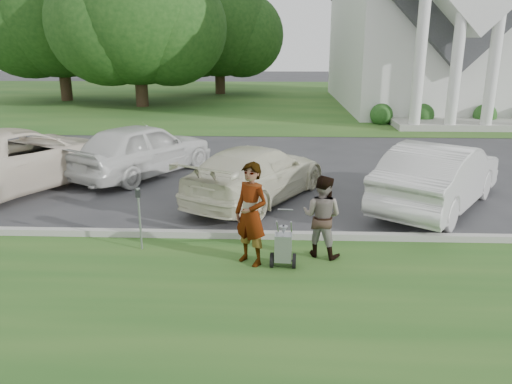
# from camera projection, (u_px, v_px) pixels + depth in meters

# --- Properties ---
(ground) EXTENTS (120.00, 120.00, 0.00)m
(ground) POSITION_uv_depth(u_px,v_px,m) (258.00, 249.00, 9.77)
(ground) COLOR #333335
(ground) RESTS_ON ground
(grass_strip) EXTENTS (80.00, 7.00, 0.01)m
(grass_strip) POSITION_uv_depth(u_px,v_px,m) (250.00, 335.00, 6.90)
(grass_strip) COLOR #1F4E1B
(grass_strip) RESTS_ON ground
(church_lawn) EXTENTS (80.00, 30.00, 0.01)m
(church_lawn) POSITION_uv_depth(u_px,v_px,m) (272.00, 98.00, 35.59)
(church_lawn) COLOR #1F4E1B
(church_lawn) RESTS_ON ground
(curb) EXTENTS (80.00, 0.18, 0.15)m
(curb) POSITION_uv_depth(u_px,v_px,m) (259.00, 235.00, 10.28)
(curb) COLOR #9E9E93
(curb) RESTS_ON ground
(church) EXTENTS (9.19, 19.00, 24.10)m
(church) POSITION_uv_depth(u_px,v_px,m) (422.00, 6.00, 29.81)
(church) COLOR white
(church) RESTS_ON ground
(tree_left) EXTENTS (10.63, 8.40, 9.71)m
(tree_left) POSITION_uv_depth(u_px,v_px,m) (137.00, 20.00, 29.62)
(tree_left) COLOR #332316
(tree_left) RESTS_ON ground
(tree_far) EXTENTS (11.64, 9.20, 10.73)m
(tree_far) POSITION_uv_depth(u_px,v_px,m) (58.00, 13.00, 32.55)
(tree_far) COLOR #332316
(tree_far) RESTS_ON ground
(tree_back) EXTENTS (9.61, 7.60, 8.89)m
(tree_back) POSITION_uv_depth(u_px,v_px,m) (219.00, 30.00, 37.23)
(tree_back) COLOR #332316
(tree_back) RESTS_ON ground
(striping_cart) EXTENTS (0.48, 0.94, 0.86)m
(striping_cart) POSITION_uv_depth(u_px,v_px,m) (283.00, 248.00, 8.89)
(striping_cart) COLOR black
(striping_cart) RESTS_ON ground
(person_left) EXTENTS (0.82, 0.78, 1.88)m
(person_left) POSITION_uv_depth(u_px,v_px,m) (251.00, 215.00, 8.88)
(person_left) COLOR #999999
(person_left) RESTS_ON ground
(person_right) EXTENTS (0.94, 0.85, 1.56)m
(person_right) POSITION_uv_depth(u_px,v_px,m) (322.00, 217.00, 9.26)
(person_right) COLOR #999999
(person_right) RESTS_ON ground
(parking_meter_near) EXTENTS (0.09, 0.08, 1.25)m
(parking_meter_near) POSITION_uv_depth(u_px,v_px,m) (139.00, 212.00, 9.52)
(parking_meter_near) COLOR #919499
(parking_meter_near) RESTS_ON ground
(car_a) EXTENTS (5.29, 6.60, 1.67)m
(car_a) POSITION_uv_depth(u_px,v_px,m) (21.00, 158.00, 13.67)
(car_a) COLOR #F2E4CE
(car_a) RESTS_ON ground
(car_b) EXTENTS (4.10, 5.06, 1.62)m
(car_b) POSITION_uv_depth(u_px,v_px,m) (142.00, 149.00, 14.94)
(car_b) COLOR silver
(car_b) RESTS_ON ground
(car_c) EXTENTS (4.01, 5.15, 1.39)m
(car_c) POSITION_uv_depth(u_px,v_px,m) (257.00, 173.00, 12.64)
(car_c) COLOR beige
(car_c) RESTS_ON ground
(car_d) EXTENTS (4.16, 4.97, 1.60)m
(car_d) POSITION_uv_depth(u_px,v_px,m) (439.00, 176.00, 12.03)
(car_d) COLOR silver
(car_d) RESTS_ON ground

